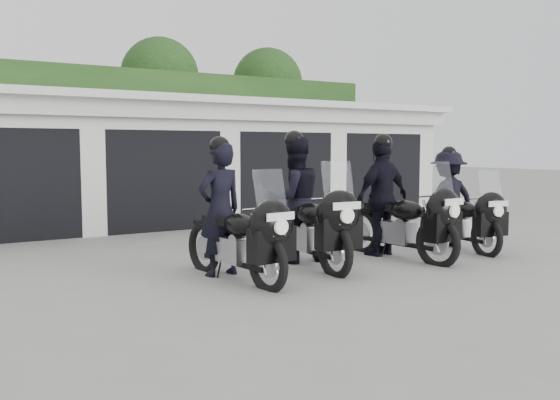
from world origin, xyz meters
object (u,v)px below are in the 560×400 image
police_bike_a (233,221)px  police_bike_c (392,203)px  police_bike_b (301,207)px  police_bike_d (454,204)px

police_bike_a → police_bike_c: 3.03m
police_bike_a → police_bike_b: bearing=8.7°
police_bike_b → police_bike_c: size_ratio=1.02×
police_bike_a → police_bike_d: police_bike_a is taller
police_bike_b → police_bike_d: police_bike_b is taller
police_bike_a → police_bike_c: police_bike_c is taller
police_bike_c → police_bike_d: police_bike_c is taller
police_bike_a → police_bike_b: 1.45m
police_bike_d → police_bike_a: bearing=-168.7°
police_bike_d → police_bike_b: bearing=-174.7°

